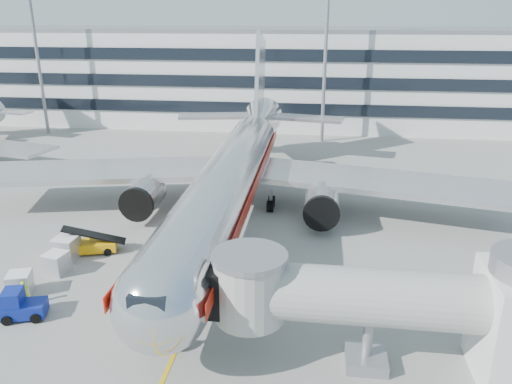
# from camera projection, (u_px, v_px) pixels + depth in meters

# --- Properties ---
(ground) EXTENTS (180.00, 180.00, 0.00)m
(ground) POSITION_uv_depth(u_px,v_px,m) (207.00, 279.00, 35.66)
(ground) COLOR gray
(ground) RESTS_ON ground
(lead_in_line) EXTENTS (0.25, 70.00, 0.01)m
(lead_in_line) POSITION_uv_depth(u_px,v_px,m) (231.00, 223.00, 45.00)
(lead_in_line) COLOR #DEAE0B
(lead_in_line) RESTS_ON ground
(main_jet) EXTENTS (50.95, 48.70, 16.06)m
(main_jet) POSITION_uv_depth(u_px,v_px,m) (234.00, 173.00, 45.17)
(main_jet) COLOR silver
(main_jet) RESTS_ON ground
(jet_bridge) EXTENTS (17.80, 4.50, 7.00)m
(jet_bridge) POSITION_uv_depth(u_px,v_px,m) (404.00, 305.00, 25.44)
(jet_bridge) COLOR silver
(jet_bridge) RESTS_ON ground
(terminal) EXTENTS (150.00, 24.25, 15.60)m
(terminal) POSITION_uv_depth(u_px,v_px,m) (278.00, 75.00, 87.13)
(terminal) COLOR silver
(terminal) RESTS_ON ground
(light_mast_west) EXTENTS (2.40, 1.20, 25.45)m
(light_mast_west) POSITION_uv_depth(u_px,v_px,m) (34.00, 35.00, 73.99)
(light_mast_west) COLOR gray
(light_mast_west) RESTS_ON ground
(light_mast_centre) EXTENTS (2.40, 1.20, 25.45)m
(light_mast_centre) POSITION_uv_depth(u_px,v_px,m) (326.00, 36.00, 68.90)
(light_mast_centre) COLOR gray
(light_mast_centre) RESTS_ON ground
(belt_loader) EXTENTS (4.85, 2.82, 2.27)m
(belt_loader) POSITION_uv_depth(u_px,v_px,m) (87.00, 245.00, 39.34)
(belt_loader) COLOR #EAA009
(belt_loader) RESTS_ON ground
(baggage_tug) EXTENTS (2.89, 2.22, 1.95)m
(baggage_tug) POSITION_uv_depth(u_px,v_px,m) (21.00, 306.00, 30.82)
(baggage_tug) COLOR navy
(baggage_tug) RESTS_ON ground
(cargo_container_left) EXTENTS (1.77, 1.77, 1.76)m
(cargo_container_left) POSITION_uv_depth(u_px,v_px,m) (67.00, 248.00, 38.33)
(cargo_container_left) COLOR #B7BABF
(cargo_container_left) RESTS_ON ground
(cargo_container_right) EXTENTS (1.72, 1.72, 1.57)m
(cargo_container_right) POSITION_uv_depth(u_px,v_px,m) (56.00, 263.00, 36.23)
(cargo_container_right) COLOR #B7BABF
(cargo_container_right) RESTS_ON ground
(cargo_container_front) EXTENTS (1.83, 1.83, 1.56)m
(cargo_container_front) POSITION_uv_depth(u_px,v_px,m) (20.00, 284.00, 33.47)
(cargo_container_front) COLOR #B7BABF
(cargo_container_front) RESTS_ON ground
(ramp_worker) EXTENTS (0.63, 0.70, 1.61)m
(ramp_worker) POSITION_uv_depth(u_px,v_px,m) (25.00, 293.00, 32.29)
(ramp_worker) COLOR #B4E918
(ramp_worker) RESTS_ON ground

